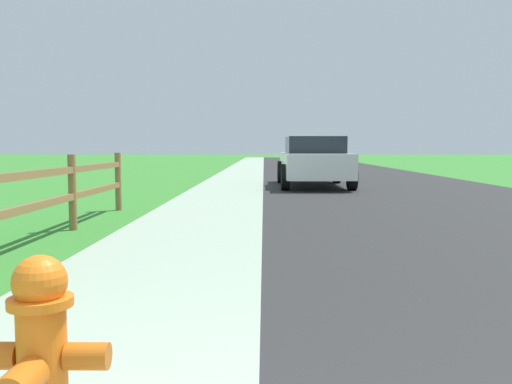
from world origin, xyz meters
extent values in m
plane|color=#37842F|center=(0.00, 25.00, 0.00)|extent=(120.00, 120.00, 0.00)
cube|color=#2B2B2B|center=(3.50, 27.00, 0.00)|extent=(7.00, 66.00, 0.01)
cube|color=#9FB49B|center=(-3.00, 27.00, 0.00)|extent=(6.00, 66.00, 0.01)
cube|color=#37842F|center=(-4.50, 27.00, 0.01)|extent=(5.00, 66.00, 0.00)
cylinder|color=orange|center=(-0.81, 1.02, 0.30)|extent=(0.18, 0.18, 0.59)
cylinder|color=orange|center=(-0.81, 1.02, 0.57)|extent=(0.24, 0.24, 0.03)
sphere|color=orange|center=(-0.81, 1.02, 0.65)|extent=(0.20, 0.20, 0.20)
cube|color=#CB6115|center=(-0.81, 1.02, 0.71)|extent=(0.04, 0.04, 0.04)
cylinder|color=#CB6115|center=(-0.64, 1.02, 0.36)|extent=(0.16, 0.10, 0.10)
cylinder|color=olive|center=(-2.61, 6.50, 0.52)|extent=(0.11, 0.11, 1.05)
cylinder|color=olive|center=(-2.61, 8.88, 0.52)|extent=(0.11, 0.11, 1.05)
cube|color=white|center=(1.47, 15.17, 0.64)|extent=(1.82, 4.77, 0.68)
cube|color=#1E232B|center=(1.47, 15.01, 1.21)|extent=(1.58, 2.33, 0.47)
cylinder|color=black|center=(0.57, 16.64, 0.35)|extent=(0.23, 0.70, 0.70)
cylinder|color=black|center=(2.35, 16.65, 0.35)|extent=(0.23, 0.70, 0.70)
cylinder|color=black|center=(0.59, 13.69, 0.35)|extent=(0.23, 0.70, 0.70)
cylinder|color=black|center=(2.37, 13.70, 0.35)|extent=(0.23, 0.70, 0.70)
camera|label=1|loc=(0.02, -0.99, 1.15)|focal=38.68mm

